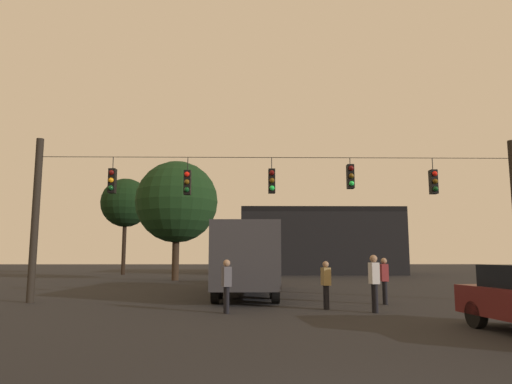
# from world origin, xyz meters

# --- Properties ---
(ground_plane) EXTENTS (168.00, 168.00, 0.00)m
(ground_plane) POSITION_xyz_m (0.00, 24.50, 0.00)
(ground_plane) COLOR black
(ground_plane) RESTS_ON ground
(overhead_signal_span) EXTENTS (18.91, 0.44, 6.29)m
(overhead_signal_span) POSITION_xyz_m (-0.08, 13.36, 3.68)
(overhead_signal_span) COLOR black
(overhead_signal_span) RESTS_ON ground
(city_bus) EXTENTS (2.63, 11.02, 3.00)m
(city_bus) POSITION_xyz_m (-1.21, 17.09, 1.87)
(city_bus) COLOR #2D2D33
(city_bus) RESTS_ON ground
(car_far_left) EXTENTS (1.93, 4.38, 1.52)m
(car_far_left) POSITION_xyz_m (-1.07, 26.02, 0.80)
(car_far_left) COLOR #511919
(car_far_left) RESTS_ON ground
(pedestrian_crossing_left) EXTENTS (0.33, 0.41, 1.62)m
(pedestrian_crossing_left) POSITION_xyz_m (-1.81, 9.89, 0.91)
(pedestrian_crossing_left) COLOR black
(pedestrian_crossing_left) RESTS_ON ground
(pedestrian_crossing_center) EXTENTS (0.25, 0.37, 1.66)m
(pedestrian_crossing_center) POSITION_xyz_m (3.80, 12.53, 0.94)
(pedestrian_crossing_center) COLOR black
(pedestrian_crossing_center) RESTS_ON ground
(pedestrian_crossing_right) EXTENTS (0.28, 0.38, 1.76)m
(pedestrian_crossing_right) POSITION_xyz_m (2.75, 9.97, 1.00)
(pedestrian_crossing_right) COLOR black
(pedestrian_crossing_right) RESTS_ON ground
(pedestrian_near_bus) EXTENTS (0.30, 0.40, 1.56)m
(pedestrian_near_bus) POSITION_xyz_m (1.42, 10.96, 0.87)
(pedestrian_near_bus) COLOR black
(pedestrian_near_bus) RESTS_ON ground
(corner_building) EXTENTS (15.68, 11.46, 6.45)m
(corner_building) POSITION_xyz_m (6.02, 44.89, 3.23)
(corner_building) COLOR black
(corner_building) RESTS_ON ground
(tree_left_silhouette) EXTENTS (6.08, 6.08, 8.82)m
(tree_left_silhouette) POSITION_xyz_m (-6.49, 30.18, 5.76)
(tree_left_silhouette) COLOR #2D2116
(tree_left_silhouette) RESTS_ON ground
(tree_behind_building) EXTENTS (4.81, 4.81, 9.44)m
(tree_behind_building) POSITION_xyz_m (-13.34, 41.81, 7.01)
(tree_behind_building) COLOR black
(tree_behind_building) RESTS_ON ground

